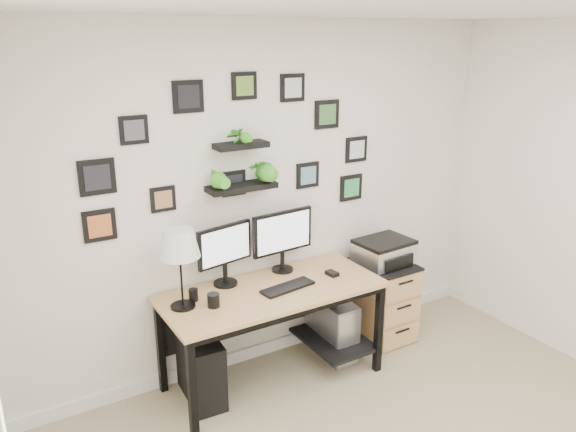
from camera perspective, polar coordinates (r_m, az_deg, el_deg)
room at (r=4.73m, az=-1.37°, el=-12.93°), size 4.00×4.00×4.00m
desk at (r=4.13m, az=-1.39°, el=-8.68°), size 1.60×0.70×0.75m
monitor_left at (r=4.02m, az=-6.44°, el=-3.50°), size 0.44×0.20×0.45m
monitor_right at (r=4.22m, az=-0.54°, el=-2.04°), size 0.51×0.18×0.48m
keyboard at (r=4.03m, az=-0.03°, el=-7.25°), size 0.42×0.18×0.02m
mouse at (r=4.25m, az=4.50°, el=-5.84°), size 0.07×0.10×0.03m
table_lamp at (r=3.67m, az=-10.99°, el=-2.96°), size 0.27×0.27×0.55m
mug at (r=3.80m, az=-7.58°, el=-8.49°), size 0.08×0.08×0.09m
pen_cup at (r=3.90m, az=-9.59°, el=-7.90°), size 0.06×0.06×0.08m
pc_tower_black at (r=4.14m, az=-8.85°, el=-14.98°), size 0.24×0.50×0.48m
pc_tower_grey at (r=4.60m, az=4.47°, el=-11.15°), size 0.23×0.50×0.49m
file_cabinet at (r=4.87m, az=9.57°, el=-8.41°), size 0.43×0.53×0.67m
printer at (r=4.70m, az=9.73°, el=-3.58°), size 0.46×0.38×0.20m
wall_decor at (r=3.97m, az=-4.65°, el=5.96°), size 2.26×0.18×1.06m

